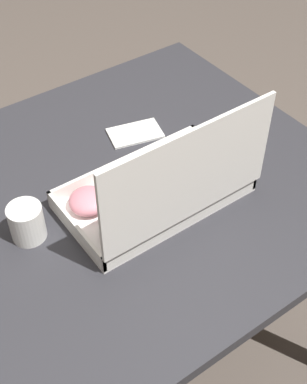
% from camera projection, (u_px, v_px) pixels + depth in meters
% --- Properties ---
extents(ground_plane, '(8.00, 8.00, 0.00)m').
position_uv_depth(ground_plane, '(131.00, 349.00, 1.75)').
color(ground_plane, '#564C44').
extents(dining_table, '(1.03, 0.90, 0.74)m').
position_uv_depth(dining_table, '(123.00, 218.00, 1.31)').
color(dining_table, '#2D2D33').
rests_on(dining_table, ground_plane).
extents(donut_box, '(0.41, 0.24, 0.27)m').
position_uv_depth(donut_box, '(159.00, 190.00, 1.15)').
color(donut_box, white).
rests_on(donut_box, dining_table).
extents(coffee_mug, '(0.07, 0.07, 0.08)m').
position_uv_depth(coffee_mug, '(27.00, 222.00, 1.10)').
color(coffee_mug, white).
rests_on(coffee_mug, dining_table).
extents(paper_napkin, '(0.15, 0.11, 0.01)m').
position_uv_depth(paper_napkin, '(135.00, 133.00, 1.37)').
color(paper_napkin, white).
rests_on(paper_napkin, dining_table).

